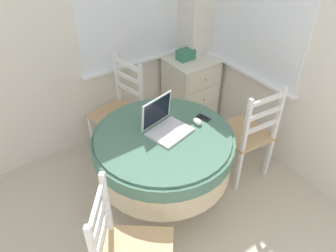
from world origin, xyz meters
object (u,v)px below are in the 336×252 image
object	(u,v)px
laptop	(165,125)
cell_phone	(203,118)
round_dining_table	(163,150)
storage_box	(186,55)
corner_cabinet	(190,89)
dining_chair_near_right_window	(247,134)
computer_mouse	(197,122)
dining_chair_near_back_window	(120,111)

from	to	relation	value
laptop	cell_phone	distance (m)	0.35
round_dining_table	storage_box	distance (m)	1.30
corner_cabinet	dining_chair_near_right_window	bearing A→B (deg)	-98.44
computer_mouse	dining_chair_near_back_window	bearing A→B (deg)	106.37
computer_mouse	cell_phone	size ratio (longest dim) A/B	0.71
storage_box	corner_cabinet	bearing A→B (deg)	-27.92
laptop	dining_chair_near_right_window	xyz separation A→B (m)	(0.77, -0.18, -0.34)
dining_chair_near_right_window	storage_box	world-z (taller)	dining_chair_near_right_window
round_dining_table	cell_phone	bearing A→B (deg)	-1.04
round_dining_table	corner_cabinet	xyz separation A→B (m)	(0.96, 0.88, -0.21)
storage_box	dining_chair_near_back_window	bearing A→B (deg)	-174.73
round_dining_table	cell_phone	world-z (taller)	cell_phone
corner_cabinet	storage_box	size ratio (longest dim) A/B	4.31
computer_mouse	round_dining_table	bearing A→B (deg)	172.99
round_dining_table	computer_mouse	distance (m)	0.35
dining_chair_near_right_window	round_dining_table	bearing A→B (deg)	170.57
cell_phone	corner_cabinet	bearing A→B (deg)	57.08
dining_chair_near_back_window	corner_cabinet	distance (m)	0.92
round_dining_table	computer_mouse	bearing A→B (deg)	-7.01
corner_cabinet	storage_box	bearing A→B (deg)	152.08
laptop	computer_mouse	bearing A→B (deg)	-16.75
round_dining_table	dining_chair_near_back_window	bearing A→B (deg)	86.80
dining_chair_near_right_window	dining_chair_near_back_window	bearing A→B (deg)	128.41
laptop	dining_chair_near_right_window	world-z (taller)	laptop
dining_chair_near_right_window	laptop	bearing A→B (deg)	167.15
dining_chair_near_back_window	dining_chair_near_right_window	bearing A→B (deg)	-51.59
round_dining_table	storage_box	xyz separation A→B (m)	(0.91, 0.91, 0.22)
dining_chair_near_back_window	corner_cabinet	xyz separation A→B (m)	(0.92, 0.05, -0.09)
corner_cabinet	computer_mouse	bearing A→B (deg)	-125.82
dining_chair_near_right_window	cell_phone	bearing A→B (deg)	163.18
dining_chair_near_right_window	corner_cabinet	bearing A→B (deg)	81.56
computer_mouse	corner_cabinet	distance (m)	1.20
laptop	computer_mouse	size ratio (longest dim) A/B	4.17
computer_mouse	dining_chair_near_back_window	world-z (taller)	dining_chair_near_back_window
laptop	computer_mouse	world-z (taller)	laptop
laptop	corner_cabinet	xyz separation A→B (m)	(0.92, 0.84, -0.42)
cell_phone	dining_chair_near_back_window	xyz separation A→B (m)	(-0.34, 0.84, -0.29)
dining_chair_near_back_window	corner_cabinet	world-z (taller)	dining_chair_near_back_window
computer_mouse	storage_box	world-z (taller)	storage_box
laptop	storage_box	world-z (taller)	laptop
cell_phone	corner_cabinet	size ratio (longest dim) A/B	0.16
round_dining_table	corner_cabinet	size ratio (longest dim) A/B	1.45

